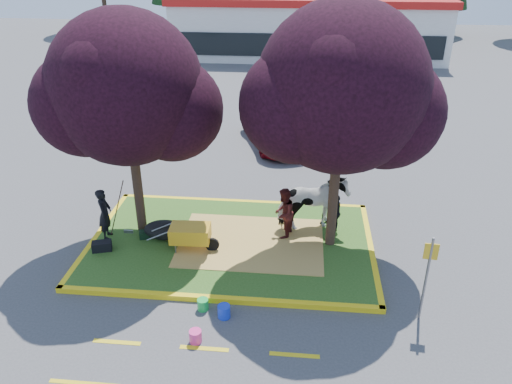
# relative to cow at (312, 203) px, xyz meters

# --- Properties ---
(ground) EXTENTS (90.00, 90.00, 0.00)m
(ground) POSITION_rel_cow_xyz_m (-2.35, -0.99, -1.01)
(ground) COLOR #424244
(ground) RESTS_ON ground
(median_island) EXTENTS (8.00, 5.00, 0.15)m
(median_island) POSITION_rel_cow_xyz_m (-2.35, -0.99, -0.94)
(median_island) COLOR #2A5219
(median_island) RESTS_ON ground
(curb_near) EXTENTS (8.30, 0.16, 0.15)m
(curb_near) POSITION_rel_cow_xyz_m (-2.35, -3.57, -0.94)
(curb_near) COLOR yellow
(curb_near) RESTS_ON ground
(curb_far) EXTENTS (8.30, 0.16, 0.15)m
(curb_far) POSITION_rel_cow_xyz_m (-2.35, 1.59, -0.94)
(curb_far) COLOR yellow
(curb_far) RESTS_ON ground
(curb_left) EXTENTS (0.16, 5.30, 0.15)m
(curb_left) POSITION_rel_cow_xyz_m (-6.43, -0.99, -0.94)
(curb_left) COLOR yellow
(curb_left) RESTS_ON ground
(curb_right) EXTENTS (0.16, 5.30, 0.15)m
(curb_right) POSITION_rel_cow_xyz_m (1.73, -0.99, -0.94)
(curb_right) COLOR yellow
(curb_right) RESTS_ON ground
(straw_bedding) EXTENTS (4.20, 3.00, 0.01)m
(straw_bedding) POSITION_rel_cow_xyz_m (-1.75, -0.99, -0.86)
(straw_bedding) COLOR tan
(straw_bedding) RESTS_ON median_island
(tree_purple_left) EXTENTS (5.06, 4.20, 6.51)m
(tree_purple_left) POSITION_rel_cow_xyz_m (-5.13, -0.61, 3.35)
(tree_purple_left) COLOR black
(tree_purple_left) RESTS_ON median_island
(tree_purple_right) EXTENTS (5.30, 4.40, 6.82)m
(tree_purple_right) POSITION_rel_cow_xyz_m (0.57, -0.81, 3.55)
(tree_purple_right) COLOR black
(tree_purple_right) RESTS_ON median_island
(fire_lane_stripe_a) EXTENTS (1.10, 0.12, 0.01)m
(fire_lane_stripe_a) POSITION_rel_cow_xyz_m (-4.35, -5.19, -1.01)
(fire_lane_stripe_a) COLOR yellow
(fire_lane_stripe_a) RESTS_ON ground
(fire_lane_stripe_b) EXTENTS (1.10, 0.12, 0.01)m
(fire_lane_stripe_b) POSITION_rel_cow_xyz_m (-2.35, -5.19, -1.01)
(fire_lane_stripe_b) COLOR yellow
(fire_lane_stripe_b) RESTS_ON ground
(fire_lane_stripe_c) EXTENTS (1.10, 0.12, 0.01)m
(fire_lane_stripe_c) POSITION_rel_cow_xyz_m (-0.35, -5.19, -1.01)
(fire_lane_stripe_c) COLOR yellow
(fire_lane_stripe_c) RESTS_ON ground
(retail_building) EXTENTS (20.40, 8.40, 4.40)m
(retail_building) POSITION_rel_cow_xyz_m (-0.35, 27.00, 1.24)
(retail_building) COLOR silver
(retail_building) RESTS_ON ground
(cow) EXTENTS (2.24, 1.56, 1.73)m
(cow) POSITION_rel_cow_xyz_m (0.00, 0.00, 0.00)
(cow) COLOR silver
(cow) RESTS_ON median_island
(calf) EXTENTS (1.32, 0.78, 0.56)m
(calf) POSITION_rel_cow_xyz_m (-4.31, -1.00, -0.58)
(calf) COLOR black
(calf) RESTS_ON median_island
(handler) EXTENTS (0.45, 0.62, 1.58)m
(handler) POSITION_rel_cow_xyz_m (-6.05, -1.11, -0.08)
(handler) COLOR black
(handler) RESTS_ON median_island
(visitor_a) EXTENTS (0.75, 0.87, 1.56)m
(visitor_a) POSITION_rel_cow_xyz_m (-0.84, -0.54, -0.08)
(visitor_a) COLOR #411412
(visitor_a) RESTS_ON median_island
(visitor_b) EXTENTS (0.32, 0.71, 1.19)m
(visitor_b) POSITION_rel_cow_xyz_m (0.72, 0.00, -0.27)
(visitor_b) COLOR black
(visitor_b) RESTS_ON median_island
(wheelbarrow) EXTENTS (2.02, 0.72, 0.76)m
(wheelbarrow) POSITION_rel_cow_xyz_m (-3.42, -1.52, -0.34)
(wheelbarrow) COLOR black
(wheelbarrow) RESTS_ON median_island
(gear_bag_dark) EXTENTS (0.60, 0.44, 0.28)m
(gear_bag_dark) POSITION_rel_cow_xyz_m (-5.96, -1.82, -0.73)
(gear_bag_dark) COLOR black
(gear_bag_dark) RESTS_ON median_island
(gear_bag_green) EXTENTS (0.48, 0.38, 0.22)m
(gear_bag_green) POSITION_rel_cow_xyz_m (-4.90, -1.02, -0.75)
(gear_bag_green) COLOR black
(gear_bag_green) RESTS_ON median_island
(sign_post) EXTENTS (0.32, 0.06, 2.26)m
(sign_post) POSITION_rel_cow_xyz_m (2.58, -3.69, 0.36)
(sign_post) COLOR slate
(sign_post) RESTS_ON ground
(bucket_green) EXTENTS (0.28, 0.28, 0.29)m
(bucket_green) POSITION_rel_cow_xyz_m (-2.63, -3.89, -0.87)
(bucket_green) COLOR green
(bucket_green) RESTS_ON ground
(bucket_pink) EXTENTS (0.33, 0.33, 0.31)m
(bucket_pink) POSITION_rel_cow_xyz_m (-2.58, -4.99, -0.86)
(bucket_pink) COLOR #EF358C
(bucket_pink) RESTS_ON ground
(bucket_blue) EXTENTS (0.35, 0.35, 0.33)m
(bucket_blue) POSITION_rel_cow_xyz_m (-2.08, -4.11, -0.85)
(bucket_blue) COLOR blue
(bucket_blue) RESTS_ON ground
(car_black) EXTENTS (2.51, 4.33, 1.38)m
(car_black) POSITION_rel_cow_xyz_m (-9.61, 8.09, -0.32)
(car_black) COLOR black
(car_black) RESTS_ON ground
(car_silver) EXTENTS (2.50, 4.06, 1.26)m
(car_silver) POSITION_rel_cow_xyz_m (-6.39, 7.75, -0.38)
(car_silver) COLOR #96989D
(car_silver) RESTS_ON ground
(car_red) EXTENTS (3.76, 5.40, 1.37)m
(car_red) POSITION_rel_cow_xyz_m (-1.48, 7.40, -0.33)
(car_red) COLOR maroon
(car_red) RESTS_ON ground
(car_white) EXTENTS (3.33, 5.43, 1.47)m
(car_white) POSITION_rel_cow_xyz_m (-0.80, 8.19, -0.28)
(car_white) COLOR silver
(car_white) RESTS_ON ground
(car_grey) EXTENTS (1.60, 3.80, 1.22)m
(car_grey) POSITION_rel_cow_xyz_m (3.54, 8.32, -0.40)
(car_grey) COLOR #54585B
(car_grey) RESTS_ON ground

